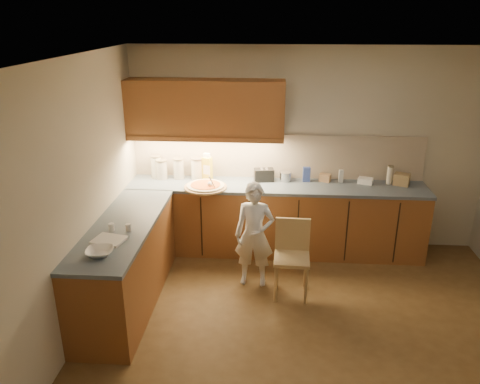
{
  "coord_description": "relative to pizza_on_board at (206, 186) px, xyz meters",
  "views": [
    {
      "loc": [
        -0.43,
        -3.87,
        2.94
      ],
      "look_at": [
        -0.8,
        1.2,
        1.0
      ],
      "focal_mm": 35.0,
      "sensor_mm": 36.0,
      "label": 1
    }
  ],
  "objects": [
    {
      "name": "room",
      "position": [
        1.25,
        -1.51,
        0.73
      ],
      "size": [
        4.54,
        4.5,
        2.62
      ],
      "color": "#52391C",
      "rests_on": "ground"
    },
    {
      "name": "l_counter",
      "position": [
        0.33,
        -0.27,
        -0.48
      ],
      "size": [
        3.77,
        2.62,
        0.92
      ],
      "color": "brown",
      "rests_on": "ground"
    },
    {
      "name": "backsplash",
      "position": [
        0.87,
        0.47,
        0.27
      ],
      "size": [
        3.75,
        0.02,
        0.58
      ],
      "primitive_type": "cube",
      "color": "#B8A78F",
      "rests_on": "l_counter"
    },
    {
      "name": "upper_cabinets",
      "position": [
        -0.03,
        0.31,
        0.9
      ],
      "size": [
        1.95,
        0.36,
        0.73
      ],
      "color": "brown",
      "rests_on": "ground"
    },
    {
      "name": "pizza_on_board",
      "position": [
        0.0,
        0.0,
        0.0
      ],
      "size": [
        0.53,
        0.53,
        0.21
      ],
      "rotation": [
        0.0,
        0.0,
        -0.37
      ],
      "color": "tan",
      "rests_on": "l_counter"
    },
    {
      "name": "child",
      "position": [
        0.64,
        -0.64,
        -0.33
      ],
      "size": [
        0.46,
        0.32,
        1.22
      ],
      "primitive_type": "imported",
      "rotation": [
        0.0,
        0.0,
        -0.06
      ],
      "color": "white",
      "rests_on": "ground"
    },
    {
      "name": "wooden_chair",
      "position": [
        1.06,
        -0.79,
        -0.45
      ],
      "size": [
        0.4,
        0.4,
        0.85
      ],
      "rotation": [
        0.0,
        0.0,
        -0.04
      ],
      "color": "tan",
      "rests_on": "ground"
    },
    {
      "name": "mixing_bowl",
      "position": [
        -0.7,
        -1.78,
        0.01
      ],
      "size": [
        0.27,
        0.27,
        0.06
      ],
      "primitive_type": "imported",
      "rotation": [
        0.0,
        0.0,
        0.13
      ],
      "color": "white",
      "rests_on": "l_counter"
    },
    {
      "name": "canister_a",
      "position": [
        -0.7,
        0.36,
        0.13
      ],
      "size": [
        0.15,
        0.15,
        0.3
      ],
      "rotation": [
        0.0,
        0.0,
        0.22
      ],
      "color": "beige",
      "rests_on": "l_counter"
    },
    {
      "name": "canister_b",
      "position": [
        -0.62,
        0.31,
        0.11
      ],
      "size": [
        0.15,
        0.15,
        0.26
      ],
      "rotation": [
        0.0,
        0.0,
        -0.11
      ],
      "color": "beige",
      "rests_on": "l_counter"
    },
    {
      "name": "canister_c",
      "position": [
        -0.4,
        0.34,
        0.11
      ],
      "size": [
        0.15,
        0.15,
        0.27
      ],
      "rotation": [
        0.0,
        0.0,
        0.25
      ],
      "color": "beige",
      "rests_on": "l_counter"
    },
    {
      "name": "canister_d",
      "position": [
        -0.15,
        0.35,
        0.12
      ],
      "size": [
        0.18,
        0.18,
        0.29
      ],
      "rotation": [
        0.0,
        0.0,
        0.23
      ],
      "color": "white",
      "rests_on": "l_counter"
    },
    {
      "name": "oil_jug",
      "position": [
        -0.02,
        0.31,
        0.14
      ],
      "size": [
        0.14,
        0.13,
        0.36
      ],
      "rotation": [
        0.0,
        0.0,
        -0.42
      ],
      "color": "gold",
      "rests_on": "l_counter"
    },
    {
      "name": "toaster",
      "position": [
        0.71,
        0.33,
        0.06
      ],
      "size": [
        0.27,
        0.18,
        0.16
      ],
      "rotation": [
        0.0,
        0.0,
        0.16
      ],
      "color": "black",
      "rests_on": "l_counter"
    },
    {
      "name": "steel_pot",
      "position": [
        0.99,
        0.34,
        0.04
      ],
      "size": [
        0.16,
        0.16,
        0.12
      ],
      "color": "#B5B5BA",
      "rests_on": "l_counter"
    },
    {
      "name": "blue_box",
      "position": [
        1.26,
        0.35,
        0.07
      ],
      "size": [
        0.09,
        0.07,
        0.19
      ],
      "primitive_type": "cube",
      "rotation": [
        0.0,
        0.0,
        0.02
      ],
      "color": "#314595",
      "rests_on": "l_counter"
    },
    {
      "name": "card_box_a",
      "position": [
        1.5,
        0.36,
        0.03
      ],
      "size": [
        0.16,
        0.14,
        0.1
      ],
      "primitive_type": "cube",
      "rotation": [
        0.0,
        0.0,
        -0.36
      ],
      "color": "tan",
      "rests_on": "l_counter"
    },
    {
      "name": "white_bottle",
      "position": [
        1.69,
        0.34,
        0.06
      ],
      "size": [
        0.06,
        0.06,
        0.16
      ],
      "primitive_type": "cube",
      "rotation": [
        0.0,
        0.0,
        0.03
      ],
      "color": "silver",
      "rests_on": "l_counter"
    },
    {
      "name": "flat_pack",
      "position": [
        2.0,
        0.32,
        0.01
      ],
      "size": [
        0.21,
        0.18,
        0.07
      ],
      "primitive_type": "cube",
      "rotation": [
        0.0,
        0.0,
        -0.33
      ],
      "color": "white",
      "rests_on": "l_counter"
    },
    {
      "name": "tall_jar",
      "position": [
        2.3,
        0.33,
        0.1
      ],
      "size": [
        0.08,
        0.08,
        0.24
      ],
      "rotation": [
        0.0,
        0.0,
        -0.32
      ],
      "color": "white",
      "rests_on": "l_counter"
    },
    {
      "name": "card_box_b",
      "position": [
        2.45,
        0.3,
        0.05
      ],
      "size": [
        0.23,
        0.21,
        0.15
      ],
      "primitive_type": "cube",
      "rotation": [
        0.0,
        0.0,
        -0.41
      ],
      "color": "#A28657",
      "rests_on": "l_counter"
    },
    {
      "name": "dough_cloth",
      "position": [
        -0.71,
        -1.5,
        -0.01
      ],
      "size": [
        0.33,
        0.29,
        0.02
      ],
      "primitive_type": "cube",
      "rotation": [
        0.0,
        0.0,
        -0.22
      ],
      "color": "silver",
      "rests_on": "l_counter"
    },
    {
      "name": "spice_jar_a",
      "position": [
        -0.76,
        -1.27,
        0.01
      ],
      "size": [
        0.07,
        0.07,
        0.08
      ],
      "primitive_type": "cylinder",
      "rotation": [
        0.0,
        0.0,
        0.41
      ],
      "color": "white",
      "rests_on": "l_counter"
    },
    {
      "name": "spice_jar_b",
      "position": [
        -0.59,
        -1.27,
        0.01
      ],
      "size": [
        0.06,
        0.06,
        0.07
      ],
      "primitive_type": "cylinder",
      "rotation": [
        0.0,
        0.0,
        -0.22
      ],
      "color": "silver",
      "rests_on": "l_counter"
    }
  ]
}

